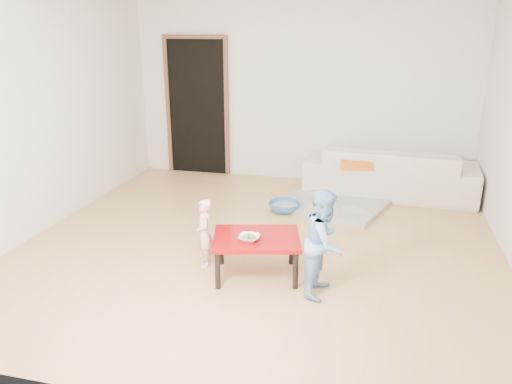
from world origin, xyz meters
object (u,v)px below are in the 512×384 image
at_px(sofa, 390,171).
at_px(bowl, 249,238).
at_px(red_table, 257,256).
at_px(child_blue, 324,243).
at_px(basin, 284,207).
at_px(child_pink, 204,233).

xyz_separation_m(sofa, bowl, (-1.25, -2.86, 0.09)).
height_order(sofa, bowl, sofa).
bearing_deg(red_table, child_blue, -13.36).
height_order(sofa, red_table, sofa).
bearing_deg(basin, bowl, -89.22).
bearing_deg(child_blue, sofa, -1.40).
distance_m(sofa, child_blue, 2.98).
bearing_deg(sofa, child_blue, 83.27).
height_order(bowl, child_blue, child_blue).
xyz_separation_m(child_pink, basin, (0.47, 1.64, -0.27)).
xyz_separation_m(red_table, bowl, (-0.04, -0.09, 0.22)).
bearing_deg(sofa, bowl, 70.69).
relative_size(bowl, child_pink, 0.28).
bearing_deg(red_table, bowl, -115.22).
xyz_separation_m(sofa, basin, (-1.28, -1.04, -0.27)).
relative_size(red_table, child_pink, 1.17).
distance_m(child_pink, basin, 1.72).
distance_m(sofa, bowl, 3.12).
height_order(bowl, basin, bowl).
bearing_deg(red_table, sofa, 66.37).
bearing_deg(child_blue, child_pink, 87.91).
xyz_separation_m(bowl, child_blue, (0.68, -0.06, 0.05)).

